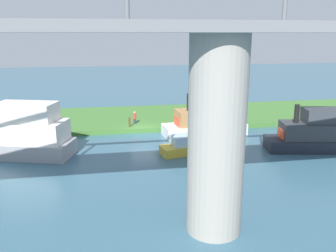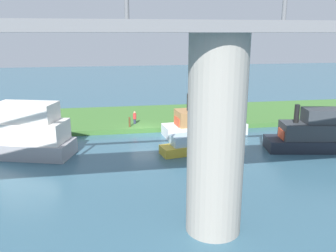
{
  "view_description": "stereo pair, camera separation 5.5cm",
  "coord_description": "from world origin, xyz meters",
  "px_view_note": "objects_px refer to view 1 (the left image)",
  "views": [
    {
      "loc": [
        3.41,
        35.33,
        10.15
      ],
      "look_at": [
        -1.82,
        5.0,
        2.0
      ],
      "focal_mm": 37.39,
      "sensor_mm": 36.0,
      "label": 1
    },
    {
      "loc": [
        3.36,
        35.34,
        10.15
      ],
      "look_at": [
        -1.82,
        5.0,
        2.0
      ],
      "focal_mm": 37.39,
      "sensor_mm": 36.0,
      "label": 2
    }
  ],
  "objects_px": {
    "person_on_bank": "(135,117)",
    "motorboat_white": "(187,147)",
    "mooring_post": "(129,122)",
    "skiff_small": "(17,134)",
    "bridge_pylon": "(216,138)",
    "riverboat_paddlewheel": "(207,119)",
    "motorboat_red": "(316,133)"
  },
  "relations": [
    {
      "from": "riverboat_paddlewheel",
      "to": "motorboat_red",
      "type": "height_order",
      "value": "riverboat_paddlewheel"
    },
    {
      "from": "person_on_bank",
      "to": "mooring_post",
      "type": "xyz_separation_m",
      "value": [
        0.65,
        1.27,
        -0.17
      ]
    },
    {
      "from": "motorboat_red",
      "to": "riverboat_paddlewheel",
      "type": "bearing_deg",
      "value": -38.56
    },
    {
      "from": "mooring_post",
      "to": "motorboat_red",
      "type": "bearing_deg",
      "value": 150.75
    },
    {
      "from": "mooring_post",
      "to": "riverboat_paddlewheel",
      "type": "distance_m",
      "value": 8.26
    },
    {
      "from": "bridge_pylon",
      "to": "skiff_small",
      "type": "bearing_deg",
      "value": -47.4
    },
    {
      "from": "person_on_bank",
      "to": "motorboat_white",
      "type": "relative_size",
      "value": 0.27
    },
    {
      "from": "riverboat_paddlewheel",
      "to": "motorboat_red",
      "type": "xyz_separation_m",
      "value": [
        -8.19,
        6.53,
        -0.08
      ]
    },
    {
      "from": "person_on_bank",
      "to": "motorboat_red",
      "type": "distance_m",
      "value": 18.51
    },
    {
      "from": "person_on_bank",
      "to": "motorboat_white",
      "type": "bearing_deg",
      "value": 112.82
    },
    {
      "from": "bridge_pylon",
      "to": "motorboat_white",
      "type": "relative_size",
      "value": 1.95
    },
    {
      "from": "bridge_pylon",
      "to": "person_on_bank",
      "type": "height_order",
      "value": "bridge_pylon"
    },
    {
      "from": "person_on_bank",
      "to": "bridge_pylon",
      "type": "bearing_deg",
      "value": 96.67
    },
    {
      "from": "bridge_pylon",
      "to": "motorboat_red",
      "type": "height_order",
      "value": "bridge_pylon"
    },
    {
      "from": "bridge_pylon",
      "to": "riverboat_paddlewheel",
      "type": "bearing_deg",
      "value": -104.88
    },
    {
      "from": "mooring_post",
      "to": "riverboat_paddlewheel",
      "type": "relative_size",
      "value": 0.12
    },
    {
      "from": "riverboat_paddlewheel",
      "to": "skiff_small",
      "type": "distance_m",
      "value": 18.07
    },
    {
      "from": "person_on_bank",
      "to": "motorboat_white",
      "type": "distance_m",
      "value": 9.98
    },
    {
      "from": "bridge_pylon",
      "to": "skiff_small",
      "type": "distance_m",
      "value": 19.49
    },
    {
      "from": "motorboat_white",
      "to": "skiff_small",
      "type": "relative_size",
      "value": 0.5
    },
    {
      "from": "bridge_pylon",
      "to": "motorboat_red",
      "type": "bearing_deg",
      "value": -139.1
    },
    {
      "from": "riverboat_paddlewheel",
      "to": "motorboat_white",
      "type": "xyz_separation_m",
      "value": [
        3.35,
        5.46,
        -1.02
      ]
    },
    {
      "from": "skiff_small",
      "to": "motorboat_white",
      "type": "bearing_deg",
      "value": 172.48
    },
    {
      "from": "person_on_bank",
      "to": "mooring_post",
      "type": "bearing_deg",
      "value": 62.95
    },
    {
      "from": "mooring_post",
      "to": "skiff_small",
      "type": "xyz_separation_m",
      "value": [
        9.85,
        6.02,
        0.85
      ]
    },
    {
      "from": "mooring_post",
      "to": "skiff_small",
      "type": "relative_size",
      "value": 0.1
    },
    {
      "from": "mooring_post",
      "to": "riverboat_paddlewheel",
      "type": "bearing_deg",
      "value": 162.63
    },
    {
      "from": "bridge_pylon",
      "to": "skiff_small",
      "type": "xyz_separation_m",
      "value": [
        13.01,
        -14.15,
        -3.23
      ]
    },
    {
      "from": "person_on_bank",
      "to": "motorboat_white",
      "type": "xyz_separation_m",
      "value": [
        -3.87,
        9.18,
        -0.61
      ]
    },
    {
      "from": "person_on_bank",
      "to": "motorboat_red",
      "type": "bearing_deg",
      "value": 146.34
    },
    {
      "from": "riverboat_paddlewheel",
      "to": "skiff_small",
      "type": "relative_size",
      "value": 0.84
    },
    {
      "from": "person_on_bank",
      "to": "skiff_small",
      "type": "relative_size",
      "value": 0.13
    }
  ]
}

